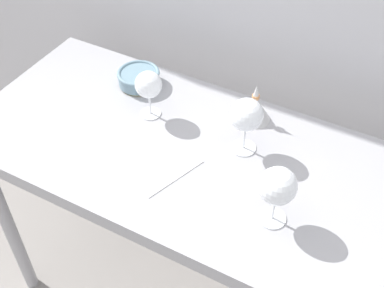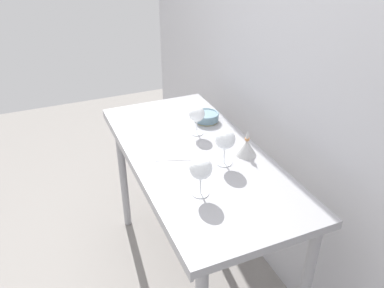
% 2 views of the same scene
% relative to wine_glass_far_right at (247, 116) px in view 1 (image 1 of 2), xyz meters
% --- Properties ---
extents(steel_counter, '(1.40, 0.65, 0.90)m').
position_rel_wine_glass_far_right_xyz_m(steel_counter, '(-0.14, -0.09, -0.24)').
color(steel_counter, '#99999E').
rests_on(steel_counter, ground_plane).
extents(wine_glass_far_right, '(0.10, 0.10, 0.18)m').
position_rel_wine_glass_far_right_xyz_m(wine_glass_far_right, '(0.00, 0.00, 0.00)').
color(wine_glass_far_right, white).
rests_on(wine_glass_far_right, steel_counter).
extents(wine_glass_far_left, '(0.09, 0.09, 0.16)m').
position_rel_wine_glass_far_right_xyz_m(wine_glass_far_left, '(-0.33, 0.00, -0.01)').
color(wine_glass_far_left, white).
rests_on(wine_glass_far_left, steel_counter).
extents(wine_glass_near_right, '(0.10, 0.10, 0.18)m').
position_rel_wine_glass_far_right_xyz_m(wine_glass_near_right, '(0.18, -0.20, -0.00)').
color(wine_glass_near_right, white).
rests_on(wine_glass_near_right, steel_counter).
extents(tasting_sheet_upper, '(0.25, 0.26, 0.00)m').
position_rel_wine_glass_far_right_xyz_m(tasting_sheet_upper, '(-0.21, -0.17, -0.13)').
color(tasting_sheet_upper, white).
rests_on(tasting_sheet_upper, steel_counter).
extents(tasting_bowl, '(0.15, 0.15, 0.05)m').
position_rel_wine_glass_far_right_xyz_m(tasting_bowl, '(-0.45, 0.12, -0.10)').
color(tasting_bowl, '#DBCC66').
rests_on(tasting_bowl, steel_counter).
extents(decanter_funnel, '(0.11, 0.11, 0.13)m').
position_rel_wine_glass_far_right_xyz_m(decanter_funnel, '(-0.03, 0.14, -0.09)').
color(decanter_funnel, '#B9B9B9').
rests_on(decanter_funnel, steel_counter).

